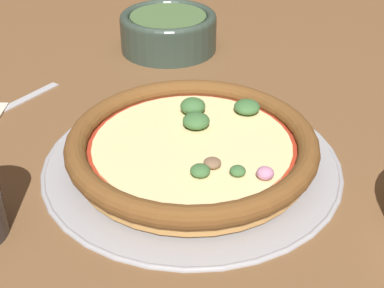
{
  "coord_description": "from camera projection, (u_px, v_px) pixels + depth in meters",
  "views": [
    {
      "loc": [
        -0.45,
        -0.2,
        0.34
      ],
      "look_at": [
        0.0,
        0.0,
        0.03
      ],
      "focal_mm": 50.0,
      "sensor_mm": 36.0,
      "label": 1
    }
  ],
  "objects": [
    {
      "name": "pizza",
      "position": [
        192.0,
        145.0,
        0.59
      ],
      "size": [
        0.28,
        0.28,
        0.04
      ],
      "color": "tan",
      "rests_on": "pizza_tray"
    },
    {
      "name": "bowl_far",
      "position": [
        168.0,
        30.0,
        0.85
      ],
      "size": [
        0.15,
        0.15,
        0.06
      ],
      "color": "#334238",
      "rests_on": "ground_plane"
    },
    {
      "name": "pizza_tray",
      "position": [
        192.0,
        160.0,
        0.6
      ],
      "size": [
        0.33,
        0.33,
        0.01
      ],
      "color": "#9E9EA3",
      "rests_on": "ground_plane"
    },
    {
      "name": "ground_plane",
      "position": [
        192.0,
        163.0,
        0.6
      ],
      "size": [
        3.0,
        3.0,
        0.0
      ],
      "primitive_type": "plane",
      "color": "brown"
    }
  ]
}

